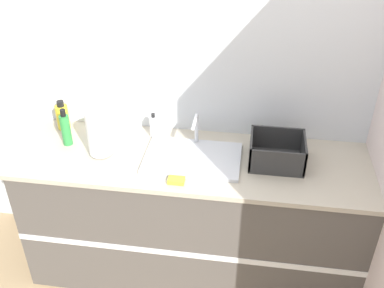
{
  "coord_description": "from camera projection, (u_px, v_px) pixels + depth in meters",
  "views": [
    {
      "loc": [
        0.31,
        -1.82,
        2.44
      ],
      "look_at": [
        -0.0,
        0.28,
        1.04
      ],
      "focal_mm": 42.0,
      "sensor_mm": 36.0,
      "label": 1
    }
  ],
  "objects": [
    {
      "name": "sink",
      "position": [
        193.0,
        157.0,
        2.63
      ],
      "size": [
        0.56,
        0.37,
        0.22
      ],
      "color": "silver",
      "rests_on": "counter_cabinet"
    },
    {
      "name": "soap_dispenser",
      "position": [
        154.0,
        126.0,
        2.81
      ],
      "size": [
        0.05,
        0.05,
        0.16
      ],
      "color": "silver",
      "rests_on": "counter_cabinet"
    },
    {
      "name": "wall_back",
      "position": [
        201.0,
        74.0,
        2.72
      ],
      "size": [
        4.47,
        0.06,
        2.6
      ],
      "color": "silver",
      "rests_on": "ground_plane"
    },
    {
      "name": "bottle_green",
      "position": [
        66.0,
        129.0,
        2.71
      ],
      "size": [
        0.06,
        0.06,
        0.24
      ],
      "color": "#2D8C3D",
      "rests_on": "counter_cabinet"
    },
    {
      "name": "paper_towel_roll",
      "position": [
        99.0,
        133.0,
        2.6
      ],
      "size": [
        0.14,
        0.14,
        0.28
      ],
      "color": "#4C4C51",
      "rests_on": "counter_cabinet"
    },
    {
      "name": "sponge",
      "position": [
        176.0,
        180.0,
        2.44
      ],
      "size": [
        0.09,
        0.06,
        0.02
      ],
      "color": "yellow",
      "rests_on": "counter_cabinet"
    },
    {
      "name": "counter_cabinet",
      "position": [
        193.0,
        216.0,
        2.89
      ],
      "size": [
        2.1,
        0.65,
        0.92
      ],
      "color": "#514C47",
      "rests_on": "ground_plane"
    },
    {
      "name": "dish_rack",
      "position": [
        277.0,
        154.0,
        2.58
      ],
      "size": [
        0.31,
        0.27,
        0.16
      ],
      "color": "#2D2D2D",
      "rests_on": "counter_cabinet"
    },
    {
      "name": "bottle_yellow",
      "position": [
        62.0,
        116.0,
        2.88
      ],
      "size": [
        0.08,
        0.08,
        0.19
      ],
      "color": "yellow",
      "rests_on": "counter_cabinet"
    }
  ]
}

